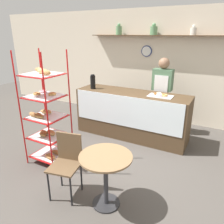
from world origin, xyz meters
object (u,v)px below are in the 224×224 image
object	(u,v)px
pastry_rack	(46,115)
cafe_chair	(67,158)
person_worker	(162,93)
cafe_table	(106,169)
coffee_carafe	(93,82)
donut_tray_counter	(161,95)

from	to	relation	value
pastry_rack	cafe_chair	world-z (taller)	pastry_rack
person_worker	cafe_table	xyz separation A→B (m)	(0.06, -2.55, -0.37)
person_worker	coffee_carafe	distance (m)	1.52
pastry_rack	person_worker	bearing A→B (deg)	57.56
pastry_rack	cafe_chair	xyz separation A→B (m)	(0.80, -0.48, -0.32)
person_worker	cafe_table	distance (m)	2.57
cafe_table	cafe_chair	bearing A→B (deg)	-176.69
donut_tray_counter	coffee_carafe	bearing A→B (deg)	-176.13
cafe_table	coffee_carafe	bearing A→B (deg)	126.33
person_worker	cafe_table	world-z (taller)	person_worker
coffee_carafe	donut_tray_counter	distance (m)	1.50
cafe_table	coffee_carafe	xyz separation A→B (m)	(-1.43, 1.94, 0.59)
pastry_rack	coffee_carafe	size ratio (longest dim) A/B	5.98
cafe_table	coffee_carafe	distance (m)	2.48
cafe_chair	donut_tray_counter	xyz separation A→B (m)	(0.65, 2.07, 0.46)
pastry_rack	cafe_chair	bearing A→B (deg)	-31.10
cafe_table	donut_tray_counter	xyz separation A→B (m)	(0.06, 2.04, 0.46)
person_worker	donut_tray_counter	size ratio (longest dim) A/B	3.56
cafe_table	donut_tray_counter	size ratio (longest dim) A/B	1.56
coffee_carafe	cafe_chair	bearing A→B (deg)	-66.95
cafe_table	donut_tray_counter	bearing A→B (deg)	88.27
donut_tray_counter	person_worker	bearing A→B (deg)	102.93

